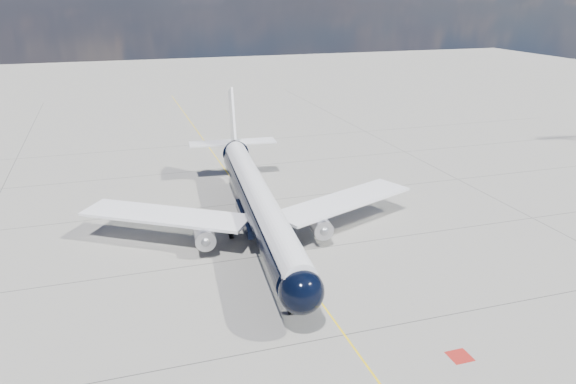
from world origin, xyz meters
The scene contains 4 objects.
ground centered at (0.00, 30.00, 0.00)m, with size 320.00×320.00×0.00m, color gray.
taxiway_centerline centered at (0.00, 25.00, 0.00)m, with size 0.16×160.00×0.01m, color yellow.
red_marking centered at (6.80, -10.00, 0.00)m, with size 1.60×1.60×0.01m, color maroon.
main_airliner centered at (-1.43, 15.26, 4.00)m, with size 36.54×44.65×12.89m.
Camera 1 is at (-15.29, -38.48, 24.59)m, focal length 35.00 mm.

